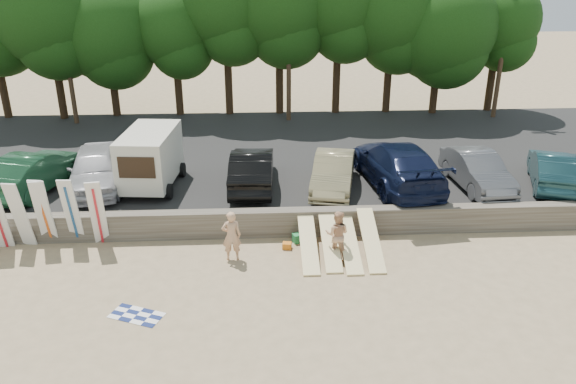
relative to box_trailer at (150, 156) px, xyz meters
name	(u,v)px	position (x,y,z in m)	size (l,w,h in m)	color
ground	(253,279)	(4.10, -6.21, -2.01)	(120.00, 120.00, 0.00)	tan
seawall	(253,223)	(4.10, -3.21, -1.51)	(44.00, 0.50, 1.00)	#6B6356
parking_lot	(254,158)	(4.10, 4.29, -1.66)	(44.00, 14.50, 0.70)	#282828
treeline	(241,12)	(3.49, 11.25, 4.49)	(33.96, 6.70, 9.44)	#382616
utility_poles	(289,35)	(6.10, 9.79, 3.42)	(25.80, 0.26, 9.00)	#473321
box_trailer	(150,156)	(0.00, 0.00, 0.00)	(2.38, 3.84, 2.34)	beige
car_1	(34,172)	(-4.62, -0.13, -0.51)	(1.69, 4.85, 1.60)	#163F25
car_2	(96,168)	(-2.22, 0.02, -0.47)	(1.98, 4.92, 1.68)	#ADADB2
car_3	(252,168)	(4.06, -0.19, -0.53)	(1.66, 4.76, 1.57)	black
car_4	(333,172)	(7.32, -0.64, -0.59)	(1.52, 4.37, 1.44)	#92855C
car_5	(397,164)	(9.97, -0.27, -0.42)	(2.49, 6.13, 1.78)	black
car_6	(477,170)	(13.15, -0.75, -0.58)	(1.54, 4.42, 1.46)	#4F5154
car_7	(553,169)	(16.28, -0.79, -0.58)	(1.55, 4.43, 1.46)	#133036
surfboard_upright_3	(20,215)	(-3.85, -3.74, -0.74)	(0.50, 0.06, 2.60)	white
surfboard_upright_4	(44,212)	(-3.08, -3.59, -0.73)	(0.50, 0.06, 2.60)	white
surfboard_upright_5	(43,213)	(-3.10, -3.61, -0.74)	(0.50, 0.06, 2.60)	white
surfboard_upright_6	(72,212)	(-2.14, -3.60, -0.73)	(0.50, 0.06, 2.60)	white
surfboard_upright_7	(98,213)	(-1.24, -3.71, -0.74)	(0.50, 0.06, 2.60)	white
surfboard_low_0	(308,242)	(5.97, -4.73, -1.54)	(0.56, 3.00, 0.07)	beige
surfboard_low_1	(330,240)	(6.71, -4.63, -1.51)	(0.56, 3.00, 0.07)	beige
surfboard_low_2	(349,243)	(7.36, -4.77, -1.59)	(0.56, 3.00, 0.07)	beige
surfboard_low_3	(371,239)	(8.10, -4.75, -1.48)	(0.56, 3.00, 0.07)	beige
beachgoer_a	(231,236)	(3.39, -4.91, -1.13)	(0.64, 0.42, 1.76)	tan
beachgoer_b	(337,234)	(6.91, -4.92, -1.17)	(0.82, 0.64, 1.68)	tan
cooler	(298,238)	(5.69, -3.81, -1.85)	(0.38, 0.30, 0.32)	#268C4A
gear_bag	(287,246)	(5.27, -4.27, -1.90)	(0.30, 0.25, 0.22)	orange
beach_towel	(137,315)	(0.78, -7.98, -2.01)	(1.50, 1.50, 0.00)	white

